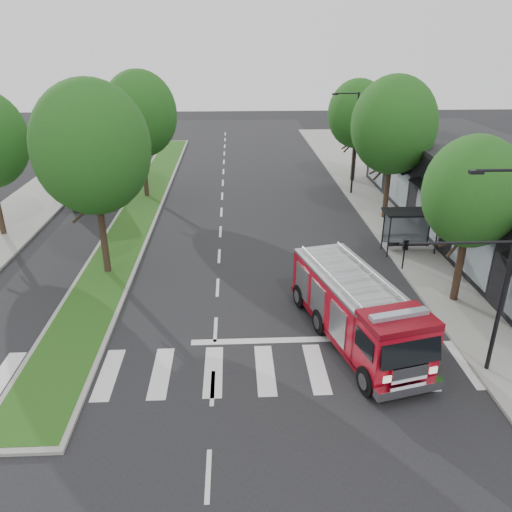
% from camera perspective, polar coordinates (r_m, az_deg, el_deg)
% --- Properties ---
extents(ground, '(140.00, 140.00, 0.00)m').
position_cam_1_polar(ground, '(22.28, -4.65, -8.37)').
color(ground, black).
rests_on(ground, ground).
extents(sidewalk_right, '(5.00, 80.00, 0.15)m').
position_cam_1_polar(sidewalk_right, '(33.25, 17.92, 1.90)').
color(sidewalk_right, gray).
rests_on(sidewalk_right, ground).
extents(median, '(3.00, 50.00, 0.15)m').
position_cam_1_polar(median, '(39.29, -12.76, 5.82)').
color(median, gray).
rests_on(median, ground).
extents(storefront_row, '(8.00, 30.00, 5.00)m').
position_cam_1_polar(storefront_row, '(34.33, 25.52, 5.70)').
color(storefront_row, black).
rests_on(storefront_row, ground).
extents(bus_shelter, '(3.20, 1.60, 2.61)m').
position_cam_1_polar(bus_shelter, '(30.51, 17.23, 4.00)').
color(bus_shelter, black).
rests_on(bus_shelter, ground).
extents(tree_right_near, '(4.40, 4.40, 8.05)m').
position_cam_1_polar(tree_right_near, '(24.23, 23.52, 6.69)').
color(tree_right_near, black).
rests_on(tree_right_near, ground).
extents(tree_right_mid, '(5.60, 5.60, 9.72)m').
position_cam_1_polar(tree_right_mid, '(34.93, 15.48, 14.19)').
color(tree_right_mid, black).
rests_on(tree_right_mid, ground).
extents(tree_right_far, '(5.00, 5.00, 8.73)m').
position_cam_1_polar(tree_right_far, '(44.55, 11.51, 15.64)').
color(tree_right_far, black).
rests_on(tree_right_far, ground).
extents(tree_median_near, '(5.80, 5.80, 10.16)m').
position_cam_1_polar(tree_median_near, '(26.27, -18.26, 11.63)').
color(tree_median_near, black).
rests_on(tree_median_near, ground).
extents(tree_median_far, '(5.60, 5.60, 9.72)m').
position_cam_1_polar(tree_median_far, '(39.82, -13.15, 15.52)').
color(tree_median_far, black).
rests_on(tree_median_far, ground).
extents(streetlight_right_near, '(4.08, 0.22, 8.00)m').
position_cam_1_polar(streetlight_right_near, '(19.05, 24.77, -0.60)').
color(streetlight_right_near, black).
rests_on(streetlight_right_near, ground).
extents(streetlight_right_far, '(2.11, 0.20, 8.00)m').
position_cam_1_polar(streetlight_right_far, '(40.65, 11.06, 12.97)').
color(streetlight_right_far, black).
rests_on(streetlight_right_far, ground).
extents(fire_engine, '(4.55, 9.03, 3.01)m').
position_cam_1_polar(fire_engine, '(21.23, 11.35, -6.01)').
color(fire_engine, '#65050F').
rests_on(fire_engine, ground).
extents(city_bus, '(5.83, 10.64, 2.91)m').
position_cam_1_polar(city_bus, '(43.22, -19.42, 8.58)').
color(city_bus, silver).
rests_on(city_bus, ground).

